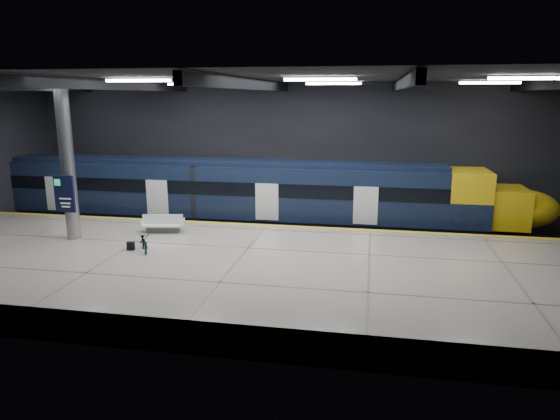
# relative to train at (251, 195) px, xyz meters

# --- Properties ---
(ground) EXTENTS (30.00, 30.00, 0.00)m
(ground) POSITION_rel_train_xyz_m (1.48, -5.50, -2.06)
(ground) COLOR black
(ground) RESTS_ON ground
(room_shell) EXTENTS (30.10, 16.10, 8.05)m
(room_shell) POSITION_rel_train_xyz_m (1.48, -5.49, 3.66)
(room_shell) COLOR black
(room_shell) RESTS_ON ground
(platform) EXTENTS (30.00, 11.00, 1.10)m
(platform) POSITION_rel_train_xyz_m (1.48, -8.00, -1.51)
(platform) COLOR beige
(platform) RESTS_ON ground
(safety_strip) EXTENTS (30.00, 0.40, 0.01)m
(safety_strip) POSITION_rel_train_xyz_m (1.48, -2.75, -0.95)
(safety_strip) COLOR yellow
(safety_strip) RESTS_ON platform
(rails) EXTENTS (30.00, 1.52, 0.16)m
(rails) POSITION_rel_train_xyz_m (1.48, 0.00, -1.98)
(rails) COLOR gray
(rails) RESTS_ON ground
(train) EXTENTS (29.40, 2.84, 3.79)m
(train) POSITION_rel_train_xyz_m (0.00, 0.00, 0.00)
(train) COLOR black
(train) RESTS_ON ground
(bench) EXTENTS (2.03, 1.13, 0.85)m
(bench) POSITION_rel_train_xyz_m (-3.02, -4.82, -0.66)
(bench) COLOR #595B60
(bench) RESTS_ON platform
(bicycle) EXTENTS (1.25, 1.57, 0.80)m
(bicycle) POSITION_rel_train_xyz_m (-2.60, -7.67, -0.56)
(bicycle) COLOR #99999E
(bicycle) RESTS_ON platform
(pannier_bag) EXTENTS (0.33, 0.23, 0.35)m
(pannier_bag) POSITION_rel_train_xyz_m (-3.20, -7.67, -0.78)
(pannier_bag) COLOR black
(pannier_bag) RESTS_ON platform
(info_column) EXTENTS (0.90, 0.78, 6.90)m
(info_column) POSITION_rel_train_xyz_m (-6.52, -6.52, 2.40)
(info_column) COLOR #9EA0A5
(info_column) RESTS_ON platform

